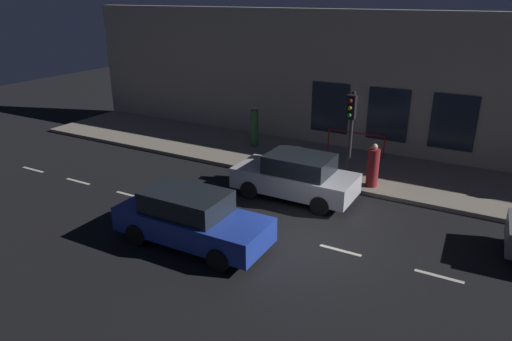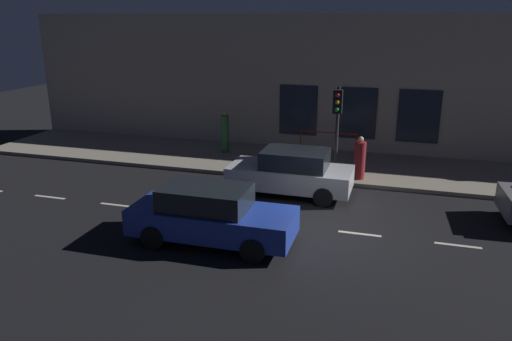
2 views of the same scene
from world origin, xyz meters
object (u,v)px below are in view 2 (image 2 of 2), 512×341
Objects in this scene: pedestrian_0 at (360,160)px; traffic_light at (337,113)px; trash_bin at (279,159)px; pedestrian_2 at (225,133)px; parked_car_0 at (211,215)px; parked_car_1 at (291,172)px.

traffic_light is at bearing 1.66° from pedestrian_0.
pedestrian_2 is at bearing 57.14° from trash_bin.
pedestrian_2 is (2.10, 6.02, 0.15)m from pedestrian_0.
traffic_light is at bearing 157.29° from parked_car_0.
parked_car_0 is at bearing 177.52° from trash_bin.
parked_car_1 is at bearing 143.95° from traffic_light.
traffic_light reaches higher than parked_car_1.
traffic_light is 3.01m from trash_bin.
pedestrian_2 is 3.51m from trash_bin.
traffic_light is at bearing -35.64° from parked_car_1.
traffic_light is 1.81× the size of pedestrian_2.
pedestrian_0 is at bearing -93.87° from trash_bin.
pedestrian_0 is at bearing -79.87° from pedestrian_2.
pedestrian_0 is 3.11m from trash_bin.
traffic_light is 3.80× the size of trash_bin.
pedestrian_2 is at bearing -32.29° from pedestrian_0.
trash_bin is at bearing -16.92° from pedestrian_0.
traffic_light is 2.12× the size of pedestrian_0.
pedestrian_2 is 2.10× the size of trash_bin.
pedestrian_0 is 1.79× the size of trash_bin.
trash_bin is at bearing 78.87° from traffic_light.
parked_car_0 is (-6.06, 2.50, -1.79)m from traffic_light.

